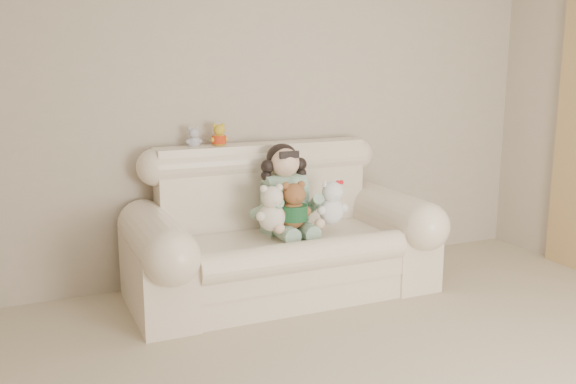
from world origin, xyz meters
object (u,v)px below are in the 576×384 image
(sofa, at_px, (282,223))
(seated_child, at_px, (285,188))
(brown_teddy, at_px, (293,201))
(cream_teddy, at_px, (272,204))
(white_cat, at_px, (332,198))

(sofa, distance_m, seated_child, 0.24)
(brown_teddy, bearing_deg, sofa, 83.70)
(cream_teddy, bearing_deg, seated_child, 72.16)
(white_cat, bearing_deg, seated_child, 122.64)
(seated_child, bearing_deg, cream_teddy, -137.29)
(sofa, relative_size, seated_child, 3.28)
(brown_teddy, bearing_deg, seated_child, 60.55)
(sofa, relative_size, white_cat, 5.70)
(seated_child, bearing_deg, brown_teddy, -99.99)
(cream_teddy, bearing_deg, sofa, 67.01)
(brown_teddy, height_order, white_cat, brown_teddy)
(sofa, height_order, seated_child, seated_child)
(sofa, xyz_separation_m, cream_teddy, (-0.12, -0.11, 0.17))
(sofa, distance_m, white_cat, 0.38)
(seated_child, xyz_separation_m, white_cat, (0.27, -0.20, -0.06))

